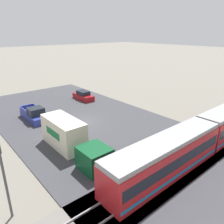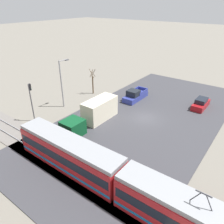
{
  "view_description": "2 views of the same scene",
  "coord_description": "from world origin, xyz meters",
  "px_view_note": "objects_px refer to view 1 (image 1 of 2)",
  "views": [
    {
      "loc": [
        14.88,
        23.41,
        11.71
      ],
      "look_at": [
        -0.87,
        4.8,
        2.61
      ],
      "focal_mm": 35.0,
      "sensor_mm": 36.0,
      "label": 1
    },
    {
      "loc": [
        -13.32,
        26.09,
        15.85
      ],
      "look_at": [
        2.63,
        4.83,
        2.24
      ],
      "focal_mm": 35.0,
      "sensor_mm": 36.0,
      "label": 2
    }
  ],
  "objects_px": {
    "pickup_truck": "(34,115)",
    "traffic_light_pole": "(3,170)",
    "light_rail_tram": "(205,135)",
    "box_truck": "(70,138)",
    "sedan_car_0": "(83,96)"
  },
  "relations": [
    {
      "from": "light_rail_tram",
      "to": "box_truck",
      "type": "height_order",
      "value": "light_rail_tram"
    },
    {
      "from": "light_rail_tram",
      "to": "sedan_car_0",
      "type": "bearing_deg",
      "value": -90.28
    },
    {
      "from": "pickup_truck",
      "to": "traffic_light_pole",
      "type": "relative_size",
      "value": 0.97
    },
    {
      "from": "light_rail_tram",
      "to": "traffic_light_pole",
      "type": "relative_size",
      "value": 4.54
    },
    {
      "from": "light_rail_tram",
      "to": "pickup_truck",
      "type": "distance_m",
      "value": 21.81
    },
    {
      "from": "traffic_light_pole",
      "to": "pickup_truck",
      "type": "bearing_deg",
      "value": -116.88
    },
    {
      "from": "light_rail_tram",
      "to": "traffic_light_pole",
      "type": "distance_m",
      "value": 18.61
    },
    {
      "from": "pickup_truck",
      "to": "traffic_light_pole",
      "type": "distance_m",
      "value": 17.51
    },
    {
      "from": "box_truck",
      "to": "traffic_light_pole",
      "type": "bearing_deg",
      "value": 33.14
    },
    {
      "from": "light_rail_tram",
      "to": "box_truck",
      "type": "xyz_separation_m",
      "value": [
        10.73,
        -8.62,
        -0.18
      ]
    },
    {
      "from": "pickup_truck",
      "to": "sedan_car_0",
      "type": "bearing_deg",
      "value": -160.78
    },
    {
      "from": "pickup_truck",
      "to": "light_rail_tram",
      "type": "bearing_deg",
      "value": 118.19
    },
    {
      "from": "pickup_truck",
      "to": "sedan_car_0",
      "type": "distance_m",
      "value": 11.02
    },
    {
      "from": "box_truck",
      "to": "sedan_car_0",
      "type": "relative_size",
      "value": 2.14
    },
    {
      "from": "pickup_truck",
      "to": "traffic_light_pole",
      "type": "xyz_separation_m",
      "value": [
        7.81,
        15.4,
        2.87
      ]
    }
  ]
}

